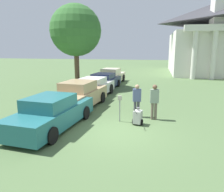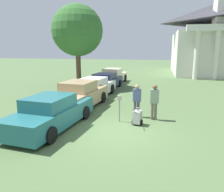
{
  "view_description": "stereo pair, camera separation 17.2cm",
  "coord_description": "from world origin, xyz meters",
  "px_view_note": "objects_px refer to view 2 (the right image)",
  "views": [
    {
      "loc": [
        1.64,
        -8.78,
        3.57
      ],
      "look_at": [
        -0.56,
        2.18,
        1.1
      ],
      "focal_mm": 35.0,
      "sensor_mm": 36.0,
      "label": 1
    },
    {
      "loc": [
        1.81,
        -8.75,
        3.57
      ],
      "look_at": [
        -0.56,
        2.18,
        1.1
      ],
      "focal_mm": 35.0,
      "sensor_mm": 36.0,
      "label": 2
    }
  ],
  "objects_px": {
    "church": "(214,36)",
    "person_worker": "(137,99)",
    "parked_car_tan": "(80,95)",
    "parked_car_teal": "(52,113)",
    "parked_car_white": "(94,88)",
    "person_supervisor": "(154,100)",
    "parking_meter": "(120,104)",
    "parked_car_cream": "(113,76)",
    "equipment_cart": "(137,117)",
    "parked_car_navy": "(105,81)"
  },
  "relations": [
    {
      "from": "church",
      "to": "person_worker",
      "type": "bearing_deg",
      "value": -110.22
    },
    {
      "from": "parked_car_tan",
      "to": "church",
      "type": "bearing_deg",
      "value": 66.8
    },
    {
      "from": "parked_car_teal",
      "to": "parked_car_white",
      "type": "relative_size",
      "value": 1.02
    },
    {
      "from": "person_supervisor",
      "to": "parking_meter",
      "type": "bearing_deg",
      "value": 15.8
    },
    {
      "from": "person_supervisor",
      "to": "church",
      "type": "xyz_separation_m",
      "value": [
        7.39,
        22.8,
        4.18
      ]
    },
    {
      "from": "parked_car_white",
      "to": "church",
      "type": "relative_size",
      "value": 0.24
    },
    {
      "from": "parked_car_cream",
      "to": "church",
      "type": "bearing_deg",
      "value": 50.42
    },
    {
      "from": "parking_meter",
      "to": "church",
      "type": "distance_m",
      "value": 25.52
    },
    {
      "from": "person_worker",
      "to": "person_supervisor",
      "type": "bearing_deg",
      "value": 150.72
    },
    {
      "from": "person_worker",
      "to": "equipment_cart",
      "type": "height_order",
      "value": "person_worker"
    },
    {
      "from": "church",
      "to": "parked_car_navy",
      "type": "bearing_deg",
      "value": -128.48
    },
    {
      "from": "parked_car_white",
      "to": "parking_meter",
      "type": "distance_m",
      "value": 5.89
    },
    {
      "from": "parked_car_tan",
      "to": "person_supervisor",
      "type": "distance_m",
      "value": 4.73
    },
    {
      "from": "parking_meter",
      "to": "parked_car_navy",
      "type": "bearing_deg",
      "value": 108.4
    },
    {
      "from": "parked_car_cream",
      "to": "person_worker",
      "type": "distance_m",
      "value": 11.41
    },
    {
      "from": "parked_car_white",
      "to": "parked_car_navy",
      "type": "height_order",
      "value": "parked_car_white"
    },
    {
      "from": "parked_car_cream",
      "to": "equipment_cart",
      "type": "distance_m",
      "value": 12.65
    },
    {
      "from": "parked_car_tan",
      "to": "equipment_cart",
      "type": "height_order",
      "value": "parked_car_tan"
    },
    {
      "from": "person_worker",
      "to": "person_supervisor",
      "type": "xyz_separation_m",
      "value": [
        0.9,
        -0.3,
        0.05
      ]
    },
    {
      "from": "parked_car_tan",
      "to": "parked_car_cream",
      "type": "height_order",
      "value": "parked_car_tan"
    },
    {
      "from": "parked_car_white",
      "to": "equipment_cart",
      "type": "bearing_deg",
      "value": -49.39
    },
    {
      "from": "parking_meter",
      "to": "parked_car_white",
      "type": "bearing_deg",
      "value": 118.9
    },
    {
      "from": "parked_car_navy",
      "to": "person_worker",
      "type": "bearing_deg",
      "value": -58.73
    },
    {
      "from": "parked_car_tan",
      "to": "parking_meter",
      "type": "bearing_deg",
      "value": -31.3
    },
    {
      "from": "parked_car_tan",
      "to": "parking_meter",
      "type": "relative_size",
      "value": 3.8
    },
    {
      "from": "parked_car_white",
      "to": "church",
      "type": "distance_m",
      "value": 22.31
    },
    {
      "from": "parked_car_white",
      "to": "person_worker",
      "type": "distance_m",
      "value": 5.51
    },
    {
      "from": "parking_meter",
      "to": "person_supervisor",
      "type": "bearing_deg",
      "value": 22.52
    },
    {
      "from": "parked_car_navy",
      "to": "parked_car_cream",
      "type": "height_order",
      "value": "parked_car_cream"
    },
    {
      "from": "parked_car_teal",
      "to": "person_supervisor",
      "type": "distance_m",
      "value": 4.98
    },
    {
      "from": "parked_car_navy",
      "to": "person_worker",
      "type": "height_order",
      "value": "person_worker"
    },
    {
      "from": "person_supervisor",
      "to": "parked_car_navy",
      "type": "bearing_deg",
      "value": -67.02
    },
    {
      "from": "person_worker",
      "to": "equipment_cart",
      "type": "relative_size",
      "value": 1.72
    },
    {
      "from": "parked_car_tan",
      "to": "church",
      "type": "distance_m",
      "value": 24.81
    },
    {
      "from": "parked_car_cream",
      "to": "equipment_cart",
      "type": "bearing_deg",
      "value": -66.83
    },
    {
      "from": "parked_car_teal",
      "to": "parked_car_cream",
      "type": "height_order",
      "value": "parked_car_cream"
    },
    {
      "from": "parked_car_cream",
      "to": "parking_meter",
      "type": "height_order",
      "value": "parked_car_cream"
    },
    {
      "from": "parked_car_tan",
      "to": "equipment_cart",
      "type": "relative_size",
      "value": 4.95
    },
    {
      "from": "parking_meter",
      "to": "person_worker",
      "type": "bearing_deg",
      "value": 52.89
    },
    {
      "from": "parked_car_white",
      "to": "parked_car_cream",
      "type": "relative_size",
      "value": 1.03
    },
    {
      "from": "church",
      "to": "equipment_cart",
      "type": "bearing_deg",
      "value": -108.88
    },
    {
      "from": "parked_car_teal",
      "to": "parked_car_tan",
      "type": "distance_m",
      "value": 3.6
    },
    {
      "from": "parked_car_navy",
      "to": "parked_car_white",
      "type": "bearing_deg",
      "value": -84.09
    },
    {
      "from": "parked_car_teal",
      "to": "person_worker",
      "type": "xyz_separation_m",
      "value": [
        3.59,
        2.43,
        0.29
      ]
    },
    {
      "from": "equipment_cart",
      "to": "church",
      "type": "xyz_separation_m",
      "value": [
        8.12,
        23.75,
        4.82
      ]
    },
    {
      "from": "parked_car_white",
      "to": "parked_car_navy",
      "type": "distance_m",
      "value": 3.39
    },
    {
      "from": "parked_car_cream",
      "to": "parking_meter",
      "type": "xyz_separation_m",
      "value": [
        2.84,
        -11.81,
        0.21
      ]
    },
    {
      "from": "parked_car_white",
      "to": "parked_car_cream",
      "type": "distance_m",
      "value": 6.66
    },
    {
      "from": "parked_car_cream",
      "to": "person_supervisor",
      "type": "relative_size",
      "value": 2.74
    },
    {
      "from": "parked_car_teal",
      "to": "person_worker",
      "type": "height_order",
      "value": "person_worker"
    }
  ]
}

